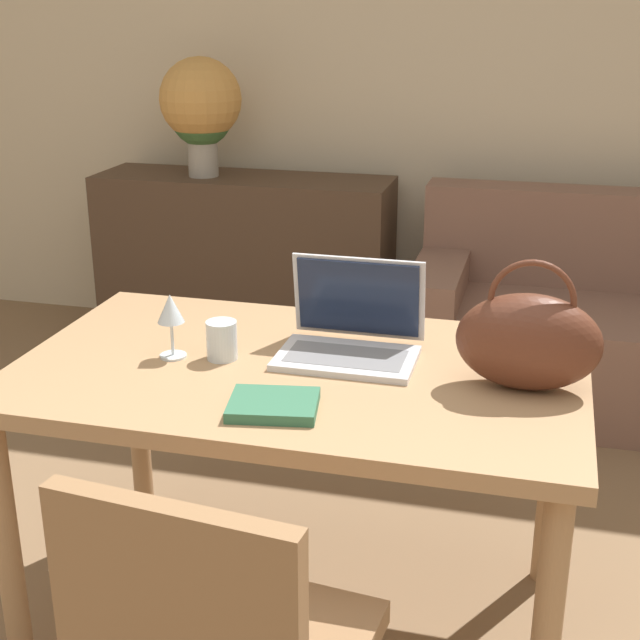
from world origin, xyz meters
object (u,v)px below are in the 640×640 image
at_px(drinking_glass, 222,340).
at_px(handbag, 528,340).
at_px(couch, 640,337).
at_px(wine_glass, 171,312).
at_px(flower_vase, 201,106).
at_px(laptop, 352,329).

relative_size(drinking_glass, handbag, 0.30).
height_order(couch, wine_glass, wine_glass).
bearing_deg(wine_glass, drinking_glass, 9.89).
xyz_separation_m(wine_glass, flower_vase, (-0.65, 1.85, 0.26)).
relative_size(laptop, wine_glass, 2.07).
relative_size(wine_glass, flower_vase, 0.31).
distance_m(wine_glass, handbag, 0.84).
relative_size(laptop, flower_vase, 0.64).
xyz_separation_m(laptop, wine_glass, (-0.41, -0.14, 0.05)).
bearing_deg(laptop, wine_glass, -161.53).
bearing_deg(handbag, couch, 75.71).
bearing_deg(flower_vase, handbag, -50.79).
height_order(handbag, flower_vase, flower_vase).
relative_size(couch, laptop, 5.40).
height_order(couch, laptop, laptop).
xyz_separation_m(drinking_glass, wine_glass, (-0.12, -0.02, 0.07)).
height_order(couch, handbag, handbag).
relative_size(drinking_glass, wine_glass, 0.59).
bearing_deg(drinking_glass, wine_glass, -170.11).
bearing_deg(handbag, wine_glass, -178.14).
distance_m(couch, drinking_glass, 2.05).
relative_size(drinking_glass, flower_vase, 0.18).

